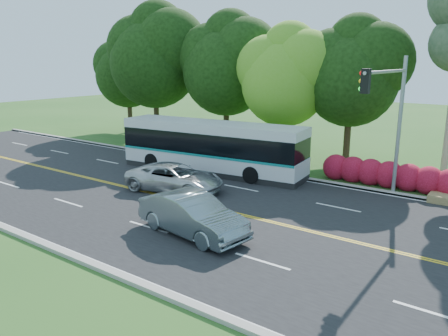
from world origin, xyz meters
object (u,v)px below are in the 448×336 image
Objects in this scene: transit_bus at (211,148)px; sedan at (192,215)px; suv at (175,178)px; traffic_signal at (391,107)px.

sedan is at bearing -62.88° from transit_bus.
transit_bus is at bearing 0.97° from suv.
traffic_signal is 11.22m from suv.
transit_bus is 2.30× the size of suv.
traffic_signal is 10.93m from transit_bus.
transit_bus is 4.57m from suv.
traffic_signal is at bearing -76.15° from suv.
sedan is at bearing -120.63° from traffic_signal.
traffic_signal is 1.34× the size of suv.
suv is (-9.56, -4.36, -3.93)m from traffic_signal.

